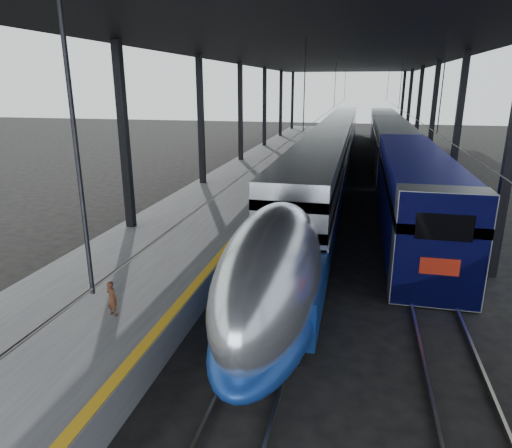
% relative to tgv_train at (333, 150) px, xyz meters
% --- Properties ---
extents(ground, '(160.00, 160.00, 0.00)m').
position_rel_tgv_train_xyz_m(ground, '(-2.00, -26.03, -1.89)').
color(ground, black).
rests_on(ground, ground).
extents(platform, '(6.00, 80.00, 1.00)m').
position_rel_tgv_train_xyz_m(platform, '(-5.50, -6.03, -1.39)').
color(platform, '#4C4C4F').
rests_on(platform, ground).
extents(yellow_strip, '(0.30, 80.00, 0.01)m').
position_rel_tgv_train_xyz_m(yellow_strip, '(-2.70, -6.03, -0.89)').
color(yellow_strip, orange).
rests_on(yellow_strip, platform).
extents(rails, '(6.52, 80.00, 0.16)m').
position_rel_tgv_train_xyz_m(rails, '(2.50, -6.03, -1.81)').
color(rails, slate).
rests_on(rails, ground).
extents(canopy, '(18.00, 75.00, 9.47)m').
position_rel_tgv_train_xyz_m(canopy, '(-0.10, -6.03, 7.22)').
color(canopy, black).
rests_on(canopy, ground).
extents(tgv_train, '(2.83, 65.20, 4.05)m').
position_rel_tgv_train_xyz_m(tgv_train, '(0.00, 0.00, 0.00)').
color(tgv_train, silver).
rests_on(tgv_train, ground).
extents(second_train, '(2.93, 56.05, 4.03)m').
position_rel_tgv_train_xyz_m(second_train, '(5.00, 2.68, 0.15)').
color(second_train, navy).
rests_on(second_train, ground).
extents(child, '(0.44, 0.36, 1.03)m').
position_rel_tgv_train_xyz_m(child, '(-4.26, -28.91, -0.38)').
color(child, '#4F2A1A').
rests_on(child, platform).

